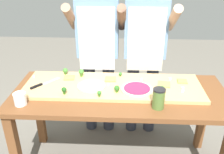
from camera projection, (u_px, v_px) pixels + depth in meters
prep_table at (119, 104)px, 2.07m from camera, size 1.76×0.72×0.80m
cutting_board at (113, 86)px, 2.08m from camera, size 1.48×0.48×0.03m
chefs_knife at (41, 84)px, 2.07m from camera, size 0.20×0.23×0.02m
pizza_whole_beet_magenta at (137, 89)px, 2.00m from camera, size 0.26×0.26×0.02m
pizza_whole_white_garlic at (91, 86)px, 2.05m from camera, size 0.23×0.23×0.02m
pizza_slice_near_left at (110, 79)px, 2.16m from camera, size 0.09×0.09×0.01m
pizza_slice_near_right at (69, 78)px, 2.18m from camera, size 0.10×0.10×0.01m
pizza_slice_center at (164, 84)px, 2.07m from camera, size 0.12×0.12×0.01m
pizza_slice_far_left at (182, 81)px, 2.12m from camera, size 0.09×0.09×0.01m
broccoli_floret_back_left at (162, 89)px, 1.95m from camera, size 0.04×0.04×0.05m
broccoli_floret_center_right at (120, 74)px, 2.21m from camera, size 0.03×0.03×0.04m
broccoli_floret_back_mid at (64, 90)px, 1.92m from camera, size 0.04×0.04×0.06m
broccoli_floret_front_left at (81, 72)px, 2.20m from camera, size 0.05×0.05×0.07m
broccoli_floret_front_right at (117, 88)px, 1.95m from camera, size 0.04×0.04×0.06m
broccoli_floret_center_left at (65, 71)px, 2.25m from camera, size 0.04×0.04×0.06m
broccoli_floret_back_right at (99, 93)px, 1.89m from camera, size 0.03×0.03×0.05m
cheese_crumble_a at (183, 88)px, 2.00m from camera, size 0.02×0.02×0.02m
cheese_crumble_b at (141, 80)px, 2.14m from camera, size 0.02×0.02×0.02m
cheese_crumble_c at (183, 91)px, 1.96m from camera, size 0.02×0.02×0.02m
cheese_crumble_d at (34, 77)px, 2.20m from camera, size 0.02×0.02×0.02m
cheese_crumble_e at (108, 85)px, 2.06m from camera, size 0.02×0.02×0.02m
cheese_crumble_f at (170, 79)px, 2.16m from camera, size 0.02×0.02×0.02m
flour_cup at (20, 100)px, 1.84m from camera, size 0.09×0.09×0.09m
sauce_jar at (159, 98)px, 1.78m from camera, size 0.09×0.09×0.16m
cook_left at (98, 46)px, 2.44m from camera, size 0.54×0.39×1.67m
cook_right at (145, 47)px, 2.42m from camera, size 0.54×0.39×1.67m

